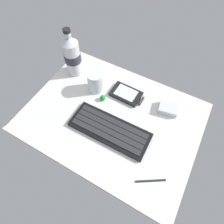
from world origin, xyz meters
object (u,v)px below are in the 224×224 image
Objects in this scene: handheld_device at (127,94)px; trackball_mouse at (103,98)px; keyboard at (110,129)px; juice_cup at (96,82)px; stylus_pen at (151,181)px; water_bottle at (72,56)px; charger_block at (168,108)px.

trackball_mouse is (-7.66, -6.50, 0.37)cm from handheld_device.
juice_cup is at bearing 135.46° from keyboard.
trackball_mouse is at bearing 113.77° from stylus_pen.
handheld_device is at bearing 12.87° from juice_cup.
water_bottle is at bearing 146.78° from keyboard.
handheld_device is at bearing 95.08° from keyboard.
trackball_mouse is 0.23× the size of stylus_pen.
handheld_device is 1.85× the size of charger_block.
juice_cup reaches higher than trackball_mouse.
charger_block reaches higher than trackball_mouse.
trackball_mouse is at bearing -21.88° from water_bottle.
water_bottle reaches higher than keyboard.
water_bottle reaches higher than trackball_mouse.
stylus_pen is at bearing -29.77° from water_bottle.
keyboard is 20.41cm from juice_cup.
stylus_pen is (34.10, -23.17, -3.56)cm from juice_cup.
keyboard reaches higher than stylus_pen.
keyboard is 2.25× the size of handheld_device.
juice_cup is at bearing 145.61° from trackball_mouse.
trackball_mouse is (5.20, -3.56, -2.81)cm from juice_cup.
juice_cup is at bearing 113.74° from stylus_pen.
keyboard is 4.16× the size of charger_block.
stylus_pen is (4.58, -27.45, -0.85)cm from charger_block.
water_bottle reaches higher than stylus_pen.
charger_block is at bearing 67.40° from stylus_pen.
stylus_pen is (46.98, -26.88, -8.66)cm from water_bottle.
handheld_device is at bearing -1.71° from water_bottle.
juice_cup reaches higher than handheld_device.
water_bottle is 2.19× the size of stylus_pen.
water_bottle reaches higher than charger_block.
handheld_device is at bearing -175.39° from charger_block.
trackball_mouse is (18.09, -7.26, -7.91)cm from water_bottle.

